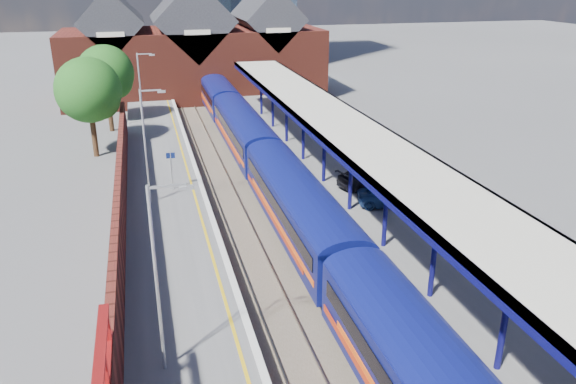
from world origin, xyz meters
name	(u,v)px	position (x,y,z in m)	size (l,w,h in m)	color
ground	(234,168)	(0.00, 30.00, 0.00)	(240.00, 240.00, 0.00)	#5B5B5E
ballast_bed	(261,219)	(0.00, 20.00, 0.03)	(6.00, 76.00, 0.06)	#473D33
rails	(261,218)	(0.00, 20.00, 0.12)	(4.51, 76.00, 0.14)	slate
left_platform	(170,221)	(-5.50, 20.00, 0.50)	(5.00, 76.00, 1.00)	#565659
right_platform	(353,203)	(6.00, 20.00, 0.50)	(6.00, 76.00, 1.00)	#565659
coping_left	(209,209)	(-3.15, 20.00, 1.02)	(0.30, 76.00, 0.05)	silver
coping_right	(310,199)	(3.15, 20.00, 1.02)	(0.30, 76.00, 0.05)	silver
yellow_line	(199,211)	(-3.75, 20.00, 1.01)	(0.14, 76.00, 0.01)	yellow
train	(266,160)	(1.49, 25.03, 2.12)	(2.87, 65.91, 3.45)	navy
canopy	(337,123)	(5.48, 21.95, 5.25)	(4.50, 52.00, 4.48)	#0F0E55
lamp_post_b	(160,269)	(-6.36, 6.00, 4.99)	(1.48, 0.18, 7.00)	#A5A8AA
lamp_post_c	(147,140)	(-6.36, 22.00, 4.99)	(1.48, 0.18, 7.00)	#A5A8AA
lamp_post_d	(142,89)	(-6.36, 38.00, 4.99)	(1.48, 0.18, 7.00)	#A5A8AA
platform_sign	(171,165)	(-5.00, 24.00, 2.69)	(0.55, 0.08, 2.50)	#A5A8AA
brick_wall	(118,245)	(-8.10, 13.54, 2.45)	(0.35, 50.00, 3.86)	#5D2218
station_building	(193,51)	(0.00, 58.00, 5.45)	(30.00, 12.12, 13.78)	#5D2218
tree_near	(90,92)	(-10.35, 35.91, 5.35)	(5.20, 5.20, 8.10)	#382314
tree_far	(107,75)	(-9.35, 43.91, 5.35)	(5.20, 5.20, 8.10)	#382314
parked_car_dark	(369,177)	(7.59, 21.37, 1.64)	(1.80, 4.42, 1.28)	black
parked_car_blue	(391,196)	(7.63, 17.90, 1.57)	(1.88, 4.08, 1.13)	navy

